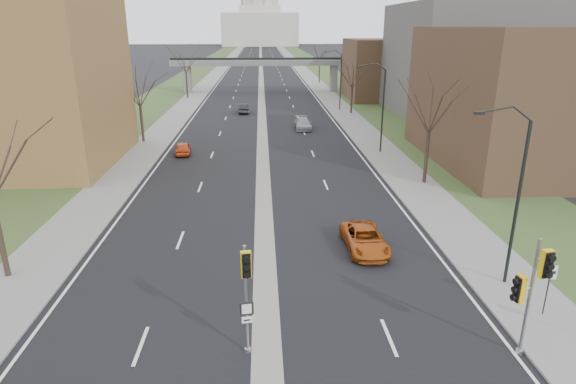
{
  "coord_description": "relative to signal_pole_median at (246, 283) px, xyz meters",
  "views": [
    {
      "loc": [
        -0.03,
        -14.37,
        12.04
      ],
      "look_at": [
        1.31,
        10.07,
        3.59
      ],
      "focal_mm": 30.0,
      "sensor_mm": 36.0,
      "label": 1
    }
  ],
  "objects": [
    {
      "name": "grass_verge_right",
      "position": [
        18.7,
        148.86,
        -3.14
      ],
      "size": [
        8.0,
        600.0,
        0.1
      ],
      "primitive_type": "cube",
      "color": "#2D4520",
      "rests_on": "ground"
    },
    {
      "name": "car_left_near",
      "position": [
        -7.18,
        31.45,
        -2.57
      ],
      "size": [
        1.89,
        3.79,
        1.24
      ],
      "primitive_type": "imported",
      "rotation": [
        0.0,
        0.0,
        3.26
      ],
      "color": "#C64116",
      "rests_on": "ground"
    },
    {
      "name": "signal_pole_right",
      "position": [
        10.35,
        -0.61,
        0.01
      ],
      "size": [
        0.97,
        0.83,
        4.88
      ],
      "rotation": [
        0.0,
        0.0,
        0.15
      ],
      "color": "gray",
      "rests_on": "ground"
    },
    {
      "name": "tree_left_c",
      "position": [
        -12.3,
        70.86,
        3.85
      ],
      "size": [
        7.65,
        7.65,
        9.99
      ],
      "color": "#382B21",
      "rests_on": "sidewalk_left"
    },
    {
      "name": "pedestrian_bridge",
      "position": [
        0.7,
        78.86,
        1.65
      ],
      "size": [
        34.0,
        3.0,
        6.45
      ],
      "color": "slate",
      "rests_on": "ground"
    },
    {
      "name": "signal_pole_median",
      "position": [
        0.0,
        0.0,
        0.0
      ],
      "size": [
        0.53,
        0.76,
        4.58
      ],
      "rotation": [
        0.0,
        0.0,
        0.14
      ],
      "color": "gray",
      "rests_on": "ground"
    },
    {
      "name": "speed_limit_sign",
      "position": [
        12.83,
        2.04,
        -1.45
      ],
      "size": [
        0.51,
        0.07,
        2.36
      ],
      "rotation": [
        0.0,
        0.0,
        -0.08
      ],
      "color": "black",
      "rests_on": "sidewalk_right"
    },
    {
      "name": "capitol",
      "position": [
        0.7,
        318.86,
        15.41
      ],
      "size": [
        48.0,
        42.0,
        55.75
      ],
      "color": "silver",
      "rests_on": "ground"
    },
    {
      "name": "commercial_block_near",
      "position": [
        24.7,
        26.86,
        2.81
      ],
      "size": [
        16.0,
        20.0,
        12.0
      ],
      "primitive_type": "cube",
      "color": "brown",
      "rests_on": "ground"
    },
    {
      "name": "commercial_block_mid",
      "position": [
        28.7,
        50.86,
        4.31
      ],
      "size": [
        18.0,
        22.0,
        15.0
      ],
      "primitive_type": "cube",
      "color": "#53514B",
      "rests_on": "ground"
    },
    {
      "name": "streetlight_far",
      "position": [
        11.69,
        56.86,
        3.76
      ],
      "size": [
        2.61,
        0.2,
        8.7
      ],
      "color": "black",
      "rests_on": "sidewalk_right"
    },
    {
      "name": "grass_verge_left",
      "position": [
        -17.3,
        148.86,
        -3.14
      ],
      "size": [
        8.0,
        600.0,
        0.1
      ],
      "primitive_type": "cube",
      "color": "#2D4520",
      "rests_on": "ground"
    },
    {
      "name": "streetlight_near",
      "position": [
        11.69,
        4.86,
        3.76
      ],
      "size": [
        2.61,
        0.2,
        8.7
      ],
      "color": "black",
      "rests_on": "sidewalk_right"
    },
    {
      "name": "car_left_far",
      "position": [
        -1.93,
        55.28,
        -2.52
      ],
      "size": [
        1.53,
        4.12,
        1.35
      ],
      "primitive_type": "imported",
      "rotation": [
        0.0,
        0.0,
        3.17
      ],
      "color": "black",
      "rests_on": "ground"
    },
    {
      "name": "tree_right_c",
      "position": [
        13.7,
        93.86,
        3.85
      ],
      "size": [
        7.65,
        7.65,
        9.99
      ],
      "color": "#382B21",
      "rests_on": "sidewalk_right"
    },
    {
      "name": "sidewalk_left",
      "position": [
        -11.3,
        148.86,
        -3.13
      ],
      "size": [
        4.0,
        600.0,
        0.12
      ],
      "primitive_type": "cube",
      "color": "gray",
      "rests_on": "ground"
    },
    {
      "name": "car_right_near",
      "position": [
        6.37,
        9.06,
        -2.55
      ],
      "size": [
        2.31,
        4.73,
        1.29
      ],
      "primitive_type": "imported",
      "rotation": [
        0.0,
        0.0,
        0.04
      ],
      "color": "#A44711",
      "rests_on": "ground"
    },
    {
      "name": "commercial_block_far",
      "position": [
        22.7,
        68.86,
        1.81
      ],
      "size": [
        14.0,
        14.0,
        10.0
      ],
      "primitive_type": "cube",
      "color": "brown",
      "rests_on": "ground"
    },
    {
      "name": "sidewalk_right",
      "position": [
        12.7,
        148.86,
        -3.13
      ],
      "size": [
        4.0,
        600.0,
        0.12
      ],
      "primitive_type": "cube",
      "color": "gray",
      "rests_on": "ground"
    },
    {
      "name": "road_surface",
      "position": [
        0.7,
        148.86,
        -3.19
      ],
      "size": [
        20.0,
        600.0,
        0.01
      ],
      "primitive_type": "cube",
      "color": "black",
      "rests_on": "ground"
    },
    {
      "name": "median_strip",
      "position": [
        0.7,
        148.86,
        -3.19
      ],
      "size": [
        1.2,
        600.0,
        0.02
      ],
      "primitive_type": "cube",
      "color": "gray",
      "rests_on": "ground"
    },
    {
      "name": "ground",
      "position": [
        0.7,
        -1.14,
        -3.19
      ],
      "size": [
        700.0,
        700.0,
        0.0
      ],
      "primitive_type": "plane",
      "color": "black",
      "rests_on": "ground"
    },
    {
      "name": "car_right_mid",
      "position": [
        5.75,
        43.11,
        -2.51
      ],
      "size": [
        1.92,
        4.7,
        1.36
      ],
      "primitive_type": "imported",
      "rotation": [
        0.0,
        0.0,
        0.0
      ],
      "color": "gray",
      "rests_on": "ground"
    },
    {
      "name": "tree_right_b",
      "position": [
        13.7,
        53.86,
        2.63
      ],
      "size": [
        6.3,
        6.3,
        8.22
      ],
      "color": "#382B21",
      "rests_on": "sidewalk_right"
    },
    {
      "name": "tree_left_b",
      "position": [
        -12.3,
        36.86,
        3.04
      ],
      "size": [
        6.75,
        6.75,
        8.81
      ],
      "color": "#382B21",
      "rests_on": "sidewalk_left"
    },
    {
      "name": "tree_right_a",
      "position": [
        13.7,
        20.86,
        3.44
      ],
      "size": [
        7.2,
        7.2,
        9.4
      ],
      "color": "#382B21",
      "rests_on": "sidewalk_right"
    },
    {
      "name": "streetlight_mid",
      "position": [
        11.69,
        30.86,
        3.76
      ],
      "size": [
        2.61,
        0.2,
        8.7
      ],
      "color": "black",
      "rests_on": "sidewalk_right"
    }
  ]
}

